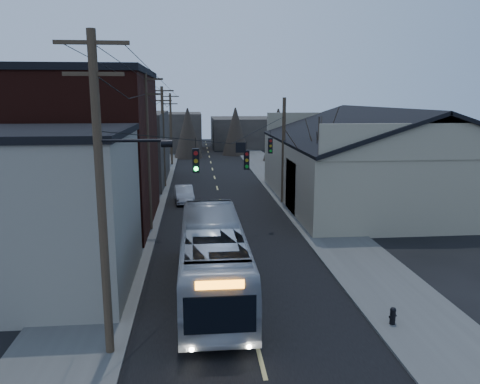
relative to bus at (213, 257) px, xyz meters
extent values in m
cube|color=black|center=(1.33, 22.10, -1.61)|extent=(9.00, 110.00, 0.02)
cube|color=#474744|center=(-5.17, 22.10, -1.56)|extent=(4.00, 110.00, 0.12)
cube|color=#474744|center=(7.83, 22.10, -1.56)|extent=(4.00, 110.00, 0.12)
cube|color=gray|center=(-7.67, 1.10, 1.88)|extent=(8.00, 8.00, 7.00)
cube|color=black|center=(-8.67, 12.10, 3.38)|extent=(10.00, 12.00, 10.00)
cube|color=#312B27|center=(-8.17, 28.10, 1.88)|extent=(9.00, 14.00, 7.00)
cube|color=gray|center=(14.33, 17.10, 0.88)|extent=(16.00, 20.00, 5.00)
cube|color=black|center=(10.33, 17.10, 4.68)|extent=(8.16, 20.60, 2.86)
cube|color=black|center=(18.33, 17.10, 4.68)|extent=(8.16, 20.60, 2.86)
cube|color=#312B27|center=(-4.67, 57.10, 1.38)|extent=(10.00, 12.00, 6.00)
cube|color=#312B27|center=(8.33, 62.10, 0.88)|extent=(12.00, 14.00, 5.00)
cone|color=black|center=(7.83, 12.10, 1.98)|extent=(0.40, 0.40, 7.20)
cylinder|color=#382B1E|center=(-3.67, -4.90, 3.63)|extent=(0.28, 0.28, 10.50)
cube|color=#382B1E|center=(-3.67, -4.90, 8.48)|extent=(2.20, 0.12, 0.12)
cylinder|color=#382B1E|center=(-3.67, 10.10, 3.38)|extent=(0.28, 0.28, 10.00)
cube|color=#382B1E|center=(-3.67, 10.10, 7.98)|extent=(2.20, 0.12, 0.12)
cylinder|color=#382B1E|center=(-3.67, 25.10, 3.13)|extent=(0.28, 0.28, 9.50)
cube|color=#382B1E|center=(-3.67, 25.10, 7.48)|extent=(2.20, 0.12, 0.12)
cylinder|color=#382B1E|center=(-3.67, 40.10, 2.88)|extent=(0.28, 0.28, 9.00)
cube|color=#382B1E|center=(-3.67, 40.10, 6.98)|extent=(2.20, 0.12, 0.12)
cylinder|color=#382B1E|center=(6.33, 17.10, 2.63)|extent=(0.28, 0.28, 8.50)
cube|color=black|center=(-0.67, -0.40, 4.33)|extent=(0.28, 0.20, 1.00)
cube|color=black|center=(1.93, 4.10, 3.73)|extent=(0.28, 0.20, 1.00)
cube|color=black|center=(4.13, 10.10, 3.83)|extent=(0.28, 0.20, 1.00)
imported|color=#A5A9B0|center=(0.00, 0.00, 0.00)|extent=(2.73, 11.61, 3.23)
imported|color=#9B9DA2|center=(-1.67, 18.36, -0.95)|extent=(1.79, 4.18, 1.34)
cylinder|color=black|center=(6.60, -3.95, -1.23)|extent=(0.21, 0.21, 0.53)
sphere|color=black|center=(6.60, -3.95, -0.94)|extent=(0.23, 0.23, 0.23)
cylinder|color=black|center=(6.60, -3.95, -1.19)|extent=(0.33, 0.23, 0.11)
camera|label=1|loc=(-0.69, -19.62, 6.91)|focal=35.00mm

